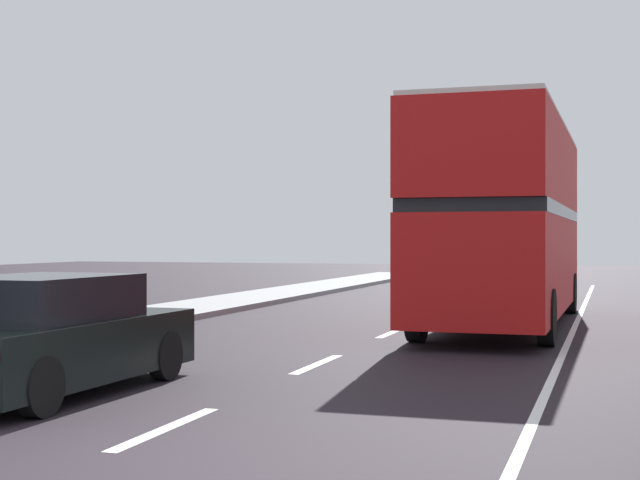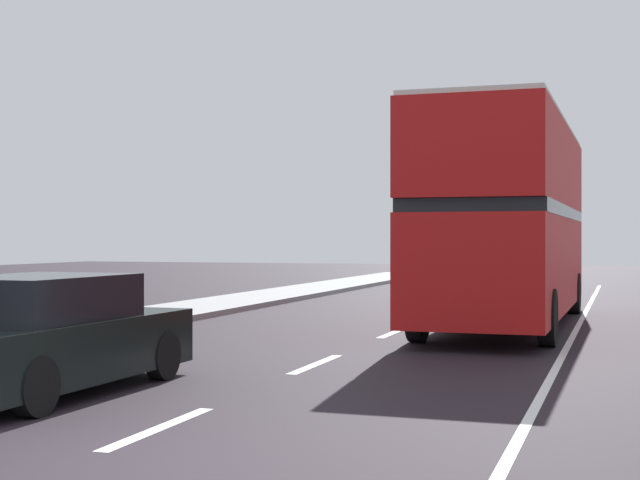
{
  "view_description": "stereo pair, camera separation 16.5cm",
  "coord_description": "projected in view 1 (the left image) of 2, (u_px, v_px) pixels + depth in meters",
  "views": [
    {
      "loc": [
        4.19,
        -6.51,
        1.87
      ],
      "look_at": [
        -0.46,
        8.29,
        1.84
      ],
      "focal_mm": 52.55,
      "sensor_mm": 36.0,
      "label": 1
    },
    {
      "loc": [
        4.35,
        -6.46,
        1.87
      ],
      "look_at": [
        -0.46,
        8.29,
        1.84
      ],
      "focal_mm": 52.55,
      "sensor_mm": 36.0,
      "label": 2
    }
  ],
  "objects": [
    {
      "name": "ground_plane",
      "position": [
        64.0,
        478.0,
        7.47
      ],
      "size": [
        74.4,
        120.0,
        0.1
      ],
      "primitive_type": "cube",
      "color": "black"
    },
    {
      "name": "hatchback_car_near",
      "position": [
        47.0,
        337.0,
        11.22
      ],
      "size": [
        1.92,
        4.16,
        1.42
      ],
      "rotation": [
        0.0,
        0.0,
        -0.02
      ],
      "color": "black",
      "rests_on": "ground"
    },
    {
      "name": "double_decker_bus_red",
      "position": [
        505.0,
        218.0,
        19.96
      ],
      "size": [
        2.65,
        10.5,
        4.31
      ],
      "rotation": [
        0.0,
        0.0,
        -0.01
      ],
      "color": "red",
      "rests_on": "ground"
    },
    {
      "name": "lane_paint_markings",
      "position": [
        478.0,
        358.0,
        14.6
      ],
      "size": [
        3.55,
        46.0,
        0.01
      ],
      "color": "silver",
      "rests_on": "ground"
    }
  ]
}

